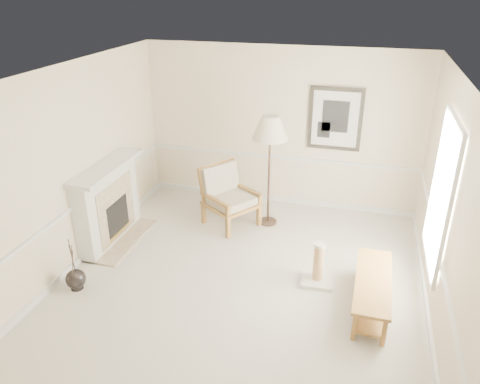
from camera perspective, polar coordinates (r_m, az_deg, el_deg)
name	(u,v)px	position (r m, az deg, el deg)	size (l,w,h in m)	color
ground	(241,282)	(6.74, 0.07, -10.93)	(5.50, 5.50, 0.00)	silver
room	(253,158)	(5.88, 1.57, 4.20)	(5.04, 5.54, 2.92)	beige
fireplace	(109,204)	(7.72, -15.73, -1.43)	(0.64, 1.64, 1.31)	white
floor_vase	(76,279)	(6.92, -19.38, -10.02)	(0.27, 0.27, 0.80)	black
armchair	(227,193)	(8.03, -1.62, -0.13)	(1.11, 1.10, 1.02)	brown
floor_lamp	(270,131)	(7.60, 3.71, 7.44)	(0.68, 0.68, 1.92)	black
bench	(372,289)	(6.37, 15.82, -11.26)	(0.48, 1.50, 0.43)	brown
scratching_post	(318,270)	(6.73, 9.45, -9.35)	(0.46, 0.46, 0.63)	silver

